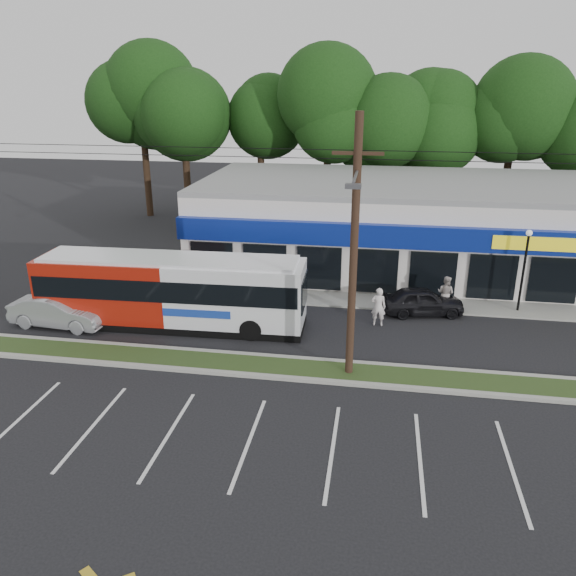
% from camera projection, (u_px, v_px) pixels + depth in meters
% --- Properties ---
extents(ground, '(120.00, 120.00, 0.00)m').
position_uv_depth(ground, '(270.00, 380.00, 21.81)').
color(ground, black).
rests_on(ground, ground).
extents(grass_strip, '(40.00, 1.60, 0.12)m').
position_uv_depth(grass_strip, '(274.00, 367.00, 22.71)').
color(grass_strip, '#2A3B18').
rests_on(grass_strip, ground).
extents(curb_south, '(40.00, 0.25, 0.14)m').
position_uv_depth(curb_south, '(270.00, 377.00, 21.92)').
color(curb_south, '#9E9E93').
rests_on(curb_south, ground).
extents(curb_north, '(40.00, 0.25, 0.14)m').
position_uv_depth(curb_north, '(278.00, 357.00, 23.49)').
color(curb_north, '#9E9E93').
rests_on(curb_north, ground).
extents(sidewalk, '(32.00, 2.20, 0.10)m').
position_uv_depth(sidewalk, '(396.00, 302.00, 29.36)').
color(sidewalk, '#9E9E93').
rests_on(sidewalk, ground).
extents(strip_mall, '(25.00, 12.55, 5.30)m').
position_uv_depth(strip_mall, '(406.00, 223.00, 34.78)').
color(strip_mall, silver).
rests_on(strip_mall, ground).
extents(utility_pole, '(50.00, 2.77, 10.00)m').
position_uv_depth(utility_pole, '(349.00, 243.00, 20.36)').
color(utility_pole, black).
rests_on(utility_pole, ground).
extents(lamp_post, '(0.30, 0.30, 4.25)m').
position_uv_depth(lamp_post, '(525.00, 261.00, 27.35)').
color(lamp_post, black).
rests_on(lamp_post, ground).
extents(tree_line, '(46.76, 6.76, 11.83)m').
position_uv_depth(tree_line, '(387.00, 117.00, 42.35)').
color(tree_line, black).
rests_on(tree_line, ground).
extents(metrobus, '(12.59, 3.03, 3.36)m').
position_uv_depth(metrobus, '(171.00, 290.00, 26.20)').
color(metrobus, '#9D190C').
rests_on(metrobus, ground).
extents(car_dark, '(4.26, 2.32, 1.37)m').
position_uv_depth(car_dark, '(423.00, 301.00, 27.82)').
color(car_dark, black).
rests_on(car_dark, ground).
extents(car_silver, '(4.77, 1.95, 1.54)m').
position_uv_depth(car_silver, '(59.00, 311.00, 26.42)').
color(car_silver, '#93959A').
rests_on(car_silver, ground).
extents(pedestrian_a, '(0.70, 0.47, 1.88)m').
position_uv_depth(pedestrian_a, '(378.00, 307.00, 26.44)').
color(pedestrian_a, silver).
rests_on(pedestrian_a, ground).
extents(pedestrian_b, '(1.10, 1.04, 1.80)m').
position_uv_depth(pedestrian_b, '(446.00, 293.00, 28.24)').
color(pedestrian_b, '#B5AAA3').
rests_on(pedestrian_b, ground).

